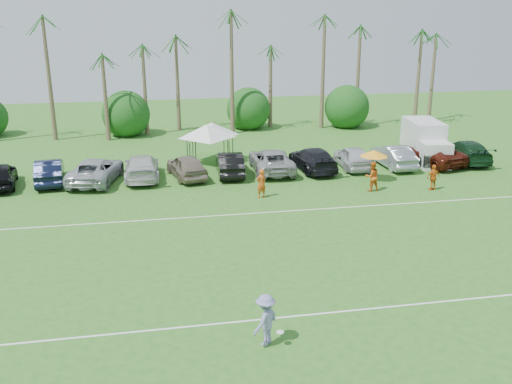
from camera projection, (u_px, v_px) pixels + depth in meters
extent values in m
plane|color=#30681F|center=(272.00, 348.00, 20.39)|extent=(120.00, 120.00, 0.00)
cube|color=white|center=(261.00, 319.00, 22.26)|extent=(80.00, 0.10, 0.01)
cube|color=white|center=(221.00, 215.00, 33.48)|extent=(80.00, 0.10, 0.01)
cone|color=brown|center=(0.00, 91.00, 51.55)|extent=(0.44, 0.44, 9.00)
cone|color=brown|center=(57.00, 84.00, 52.28)|extent=(0.44, 0.44, 10.00)
cone|color=brown|center=(101.00, 78.00, 52.83)|extent=(0.44, 0.44, 11.00)
cone|color=brown|center=(146.00, 93.00, 54.00)|extent=(0.44, 0.44, 8.00)
cone|color=brown|center=(188.00, 86.00, 54.55)|extent=(0.44, 0.44, 9.00)
cone|color=brown|center=(229.00, 80.00, 55.11)|extent=(0.44, 0.44, 10.00)
cone|color=brown|center=(270.00, 74.00, 55.66)|extent=(0.44, 0.44, 11.00)
cone|color=brown|center=(319.00, 88.00, 57.01)|extent=(0.44, 0.44, 8.00)
cone|color=brown|center=(366.00, 82.00, 57.74)|extent=(0.44, 0.44, 9.00)
cone|color=brown|center=(413.00, 76.00, 58.47)|extent=(0.44, 0.44, 10.00)
cone|color=brown|center=(449.00, 70.00, 59.02)|extent=(0.44, 0.44, 11.00)
cylinder|color=brown|center=(127.00, 126.00, 55.59)|extent=(0.30, 0.30, 1.40)
sphere|color=#134716|center=(126.00, 115.00, 55.26)|extent=(4.00, 4.00, 4.00)
cylinder|color=brown|center=(248.00, 121.00, 57.71)|extent=(0.30, 0.30, 1.40)
sphere|color=#134716|center=(248.00, 111.00, 57.38)|extent=(4.00, 4.00, 4.00)
cylinder|color=brown|center=(342.00, 118.00, 59.48)|extent=(0.30, 0.30, 1.40)
sphere|color=#134716|center=(343.00, 108.00, 59.15)|extent=(4.00, 4.00, 4.00)
imported|color=#DE5618|center=(261.00, 183.00, 36.41)|extent=(0.80, 0.67, 1.88)
imported|color=#DA5B18|center=(372.00, 176.00, 37.75)|extent=(1.04, 0.84, 1.99)
imported|color=orange|center=(433.00, 177.00, 37.95)|extent=(1.09, 0.63, 1.75)
cube|color=silver|center=(423.00, 135.00, 45.77)|extent=(2.88, 4.58, 2.35)
cube|color=silver|center=(435.00, 155.00, 43.21)|extent=(2.36, 1.95, 1.97)
cube|color=black|center=(438.00, 161.00, 42.62)|extent=(2.18, 0.56, 0.94)
cube|color=#E5590C|center=(437.00, 140.00, 45.97)|extent=(0.21, 1.49, 0.84)
cylinder|color=black|center=(422.00, 162.00, 43.51)|extent=(0.39, 0.87, 0.84)
cylinder|color=black|center=(446.00, 162.00, 43.61)|extent=(0.39, 0.87, 0.84)
cylinder|color=black|center=(406.00, 150.00, 47.25)|extent=(0.39, 0.87, 0.84)
cylinder|color=black|center=(428.00, 150.00, 47.36)|extent=(0.39, 0.87, 0.84)
cylinder|color=black|center=(196.00, 153.00, 43.70)|extent=(0.06, 0.06, 2.05)
cylinder|color=black|center=(233.00, 151.00, 44.21)|extent=(0.06, 0.06, 2.05)
cylinder|color=black|center=(193.00, 145.00, 46.40)|extent=(0.06, 0.06, 2.05)
cylinder|color=black|center=(228.00, 143.00, 46.91)|extent=(0.06, 0.06, 2.05)
pyramid|color=silver|center=(212.00, 122.00, 44.67)|extent=(4.44, 4.44, 1.03)
cylinder|color=black|center=(190.00, 156.00, 42.62)|extent=(0.06, 0.06, 2.10)
cylinder|color=black|center=(229.00, 155.00, 43.14)|extent=(0.06, 0.06, 2.10)
cylinder|color=black|center=(187.00, 147.00, 45.38)|extent=(0.06, 0.06, 2.10)
cylinder|color=black|center=(224.00, 146.00, 45.90)|extent=(0.06, 0.06, 2.10)
pyramid|color=white|center=(207.00, 124.00, 43.62)|extent=(4.55, 4.55, 1.05)
cylinder|color=black|center=(373.00, 167.00, 39.99)|extent=(0.05, 0.05, 1.98)
cone|color=#FB9F1A|center=(374.00, 153.00, 39.69)|extent=(1.98, 1.98, 0.45)
imported|color=#807FB5|center=(266.00, 320.00, 20.37)|extent=(1.42, 1.40, 1.96)
cylinder|color=white|center=(280.00, 332.00, 20.34)|extent=(0.27, 0.27, 0.03)
imported|color=black|center=(0.00, 175.00, 38.55)|extent=(2.65, 5.20, 1.70)
imported|color=black|center=(49.00, 171.00, 39.50)|extent=(2.37, 5.32, 1.70)
imported|color=#A7ACB2|center=(96.00, 170.00, 39.69)|extent=(4.03, 6.56, 1.70)
imported|color=silver|center=(142.00, 167.00, 40.54)|extent=(2.41, 5.86, 1.70)
imported|color=gray|center=(187.00, 166.00, 40.74)|extent=(2.99, 5.29, 1.70)
imported|color=black|center=(230.00, 163.00, 41.49)|extent=(2.10, 5.25, 1.70)
imported|color=#9C9D9E|center=(271.00, 161.00, 42.25)|extent=(3.09, 6.23, 1.70)
imported|color=black|center=(313.00, 159.00, 42.69)|extent=(2.78, 6.00, 1.70)
imported|color=silver|center=(353.00, 157.00, 43.27)|extent=(2.24, 5.07, 1.70)
imported|color=gray|center=(393.00, 156.00, 43.57)|extent=(1.93, 5.20, 1.70)
imported|color=#50180D|center=(430.00, 153.00, 44.36)|extent=(4.19, 6.60, 1.70)
imported|color=#12341A|center=(466.00, 151.00, 45.06)|extent=(3.01, 6.08, 1.70)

